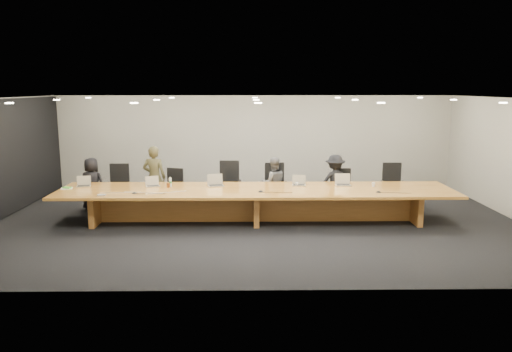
{
  "coord_description": "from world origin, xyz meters",
  "views": [
    {
      "loc": [
        -0.17,
        -11.16,
        3.05
      ],
      "look_at": [
        0.0,
        0.3,
        1.0
      ],
      "focal_mm": 35.0,
      "sensor_mm": 36.0,
      "label": 1
    }
  ],
  "objects_px": {
    "conference_table": "(256,199)",
    "mic_center": "(261,191)",
    "person_a": "(92,184)",
    "chair_mid_left": "(229,184)",
    "chair_far_left": "(118,187)",
    "paper_cup_far": "(373,185)",
    "person_c": "(273,183)",
    "paper_cup_near": "(297,184)",
    "laptop_a": "(83,181)",
    "chair_mid_right": "(276,186)",
    "amber_mug": "(168,185)",
    "person_d": "(335,182)",
    "chair_left": "(172,189)",
    "mic_right": "(379,192)",
    "mic_left": "(134,193)",
    "av_box": "(102,195)",
    "laptop_b": "(153,181)",
    "water_bottle": "(170,182)",
    "laptop_d": "(299,180)",
    "chair_right": "(343,189)",
    "person_b": "(154,177)",
    "laptop_e": "(343,180)",
    "chair_far_right": "(393,185)",
    "laptop_c": "(216,180)"
  },
  "relations": [
    {
      "from": "conference_table",
      "to": "mic_center",
      "type": "height_order",
      "value": "mic_center"
    },
    {
      "from": "person_a",
      "to": "chair_mid_left",
      "type": "bearing_deg",
      "value": -169.53
    },
    {
      "from": "chair_far_left",
      "to": "paper_cup_far",
      "type": "height_order",
      "value": "chair_far_left"
    },
    {
      "from": "chair_far_left",
      "to": "mic_center",
      "type": "distance_m",
      "value": 3.88
    },
    {
      "from": "person_c",
      "to": "paper_cup_near",
      "type": "height_order",
      "value": "person_c"
    },
    {
      "from": "laptop_a",
      "to": "paper_cup_near",
      "type": "xyz_separation_m",
      "value": [
        5.01,
        0.02,
        -0.08
      ]
    },
    {
      "from": "chair_mid_right",
      "to": "amber_mug",
      "type": "distance_m",
      "value": 2.72
    },
    {
      "from": "amber_mug",
      "to": "paper_cup_near",
      "type": "xyz_separation_m",
      "value": [
        3.0,
        0.15,
        -0.01
      ]
    },
    {
      "from": "chair_mid_right",
      "to": "person_d",
      "type": "xyz_separation_m",
      "value": [
        1.49,
        0.01,
        0.1
      ]
    },
    {
      "from": "chair_left",
      "to": "paper_cup_near",
      "type": "xyz_separation_m",
      "value": [
        3.08,
        -0.81,
        0.27
      ]
    },
    {
      "from": "chair_mid_left",
      "to": "chair_mid_right",
      "type": "distance_m",
      "value": 1.21
    },
    {
      "from": "chair_far_left",
      "to": "laptop_a",
      "type": "distance_m",
      "value": 1.07
    },
    {
      "from": "mic_center",
      "to": "mic_right",
      "type": "distance_m",
      "value": 2.61
    },
    {
      "from": "chair_mid_left",
      "to": "mic_left",
      "type": "bearing_deg",
      "value": -134.57
    },
    {
      "from": "conference_table",
      "to": "av_box",
      "type": "height_order",
      "value": "av_box"
    },
    {
      "from": "laptop_b",
      "to": "mic_center",
      "type": "height_order",
      "value": "laptop_b"
    },
    {
      "from": "water_bottle",
      "to": "mic_left",
      "type": "xyz_separation_m",
      "value": [
        -0.67,
        -0.76,
        -0.09
      ]
    },
    {
      "from": "chair_left",
      "to": "paper_cup_far",
      "type": "height_order",
      "value": "chair_left"
    },
    {
      "from": "conference_table",
      "to": "chair_far_left",
      "type": "distance_m",
      "value": 3.68
    },
    {
      "from": "av_box",
      "to": "mic_center",
      "type": "xyz_separation_m",
      "value": [
        3.43,
        0.33,
        0.0
      ]
    },
    {
      "from": "conference_table",
      "to": "laptop_d",
      "type": "relative_size",
      "value": 28.47
    },
    {
      "from": "conference_table",
      "to": "person_c",
      "type": "xyz_separation_m",
      "value": [
        0.45,
        1.15,
        0.14
      ]
    },
    {
      "from": "chair_far_left",
      "to": "laptop_b",
      "type": "bearing_deg",
      "value": -39.48
    },
    {
      "from": "chair_right",
      "to": "person_b",
      "type": "distance_m",
      "value": 4.78
    },
    {
      "from": "mic_center",
      "to": "paper_cup_near",
      "type": "bearing_deg",
      "value": 38.66
    },
    {
      "from": "chair_mid_right",
      "to": "person_c",
      "type": "relative_size",
      "value": 0.89
    },
    {
      "from": "laptop_e",
      "to": "paper_cup_near",
      "type": "bearing_deg",
      "value": -179.4
    },
    {
      "from": "chair_mid_left",
      "to": "mic_center",
      "type": "xyz_separation_m",
      "value": [
        0.78,
        -1.65,
        0.16
      ]
    },
    {
      "from": "chair_left",
      "to": "mic_left",
      "type": "bearing_deg",
      "value": -89.44
    },
    {
      "from": "person_a",
      "to": "chair_far_right",
      "type": "bearing_deg",
      "value": -171.15
    },
    {
      "from": "chair_left",
      "to": "mic_left",
      "type": "distance_m",
      "value": 1.73
    },
    {
      "from": "chair_mid_right",
      "to": "person_a",
      "type": "distance_m",
      "value": 4.61
    },
    {
      "from": "chair_far_left",
      "to": "chair_mid_right",
      "type": "relative_size",
      "value": 0.98
    },
    {
      "from": "conference_table",
      "to": "laptop_e",
      "type": "bearing_deg",
      "value": 10.26
    },
    {
      "from": "person_b",
      "to": "laptop_d",
      "type": "bearing_deg",
      "value": 171.86
    },
    {
      "from": "chair_far_left",
      "to": "mic_left",
      "type": "height_order",
      "value": "chair_far_left"
    },
    {
      "from": "water_bottle",
      "to": "paper_cup_far",
      "type": "height_order",
      "value": "water_bottle"
    },
    {
      "from": "conference_table",
      "to": "mic_left",
      "type": "relative_size",
      "value": 76.34
    },
    {
      "from": "water_bottle",
      "to": "amber_mug",
      "type": "xyz_separation_m",
      "value": [
        -0.03,
        -0.1,
        -0.05
      ]
    },
    {
      "from": "amber_mug",
      "to": "paper_cup_far",
      "type": "bearing_deg",
      "value": 0.3
    },
    {
      "from": "chair_mid_left",
      "to": "person_b",
      "type": "bearing_deg",
      "value": -174.46
    },
    {
      "from": "chair_far_right",
      "to": "paper_cup_near",
      "type": "distance_m",
      "value": 2.76
    },
    {
      "from": "person_d",
      "to": "paper_cup_far",
      "type": "distance_m",
      "value": 1.18
    },
    {
      "from": "laptop_c",
      "to": "av_box",
      "type": "relative_size",
      "value": 2.13
    },
    {
      "from": "laptop_a",
      "to": "av_box",
      "type": "relative_size",
      "value": 1.84
    },
    {
      "from": "chair_right",
      "to": "amber_mug",
      "type": "xyz_separation_m",
      "value": [
        -4.25,
        -0.93,
        0.29
      ]
    },
    {
      "from": "person_a",
      "to": "amber_mug",
      "type": "xyz_separation_m",
      "value": [
        2.06,
        -0.92,
        0.14
      ]
    },
    {
      "from": "water_bottle",
      "to": "mic_right",
      "type": "height_order",
      "value": "water_bottle"
    },
    {
      "from": "chair_left",
      "to": "av_box",
      "type": "bearing_deg",
      "value": -103.89
    },
    {
      "from": "person_c",
      "to": "laptop_d",
      "type": "xyz_separation_m",
      "value": [
        0.57,
        -0.75,
        0.21
      ]
    }
  ]
}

